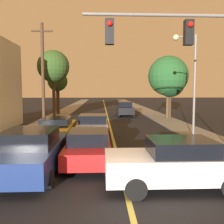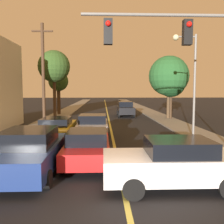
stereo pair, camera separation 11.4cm
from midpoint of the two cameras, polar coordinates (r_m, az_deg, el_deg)
ground_plane at (r=6.54m, az=4.64°, el=-23.25°), size 200.00×200.00×0.00m
road_surface at (r=41.84m, az=-1.20°, el=0.75°), size 9.21×80.00×0.01m
sidewalk_left at (r=42.15m, az=-9.18°, el=0.80°), size 2.50×80.00×0.12m
sidewalk_right at (r=42.34m, az=6.75°, el=0.84°), size 2.50×80.00×0.12m
car_near_lane_front at (r=10.67m, az=-5.31°, el=-7.78°), size 1.94×4.44×1.43m
car_near_lane_second at (r=16.24m, az=-4.22°, el=-3.23°), size 2.03×4.27×1.53m
car_outer_lane_front at (r=9.79m, az=-17.79°, el=-8.56°), size 2.08×4.96×1.68m
car_outer_lane_second at (r=14.93m, az=-12.25°, el=-3.90°), size 1.90×4.87×1.52m
car_far_oncoming at (r=29.73m, az=3.20°, el=0.72°), size 1.94×4.44×1.74m
car_crossing_right at (r=8.31m, az=14.40°, el=-11.17°), size 4.42×2.01×1.56m
traffic_signal_mast at (r=9.90m, az=19.22°, el=12.55°), size 6.50×0.42×5.93m
streetlamp_right at (r=16.00m, az=17.44°, el=8.77°), size 1.47×0.36×6.32m
utility_pole_left at (r=20.08m, az=-15.29°, el=8.28°), size 1.60×0.24×8.05m
tree_left_near at (r=27.13m, az=-12.99°, el=10.04°), size 3.33×3.33×7.13m
tree_left_far at (r=31.97m, az=-12.05°, el=6.74°), size 2.47×2.47×5.34m
tree_right_near at (r=27.27m, az=12.97°, el=8.03°), size 4.22×4.22×6.60m
tree_right_far at (r=27.04m, az=13.49°, el=6.45°), size 2.97×2.97×5.23m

